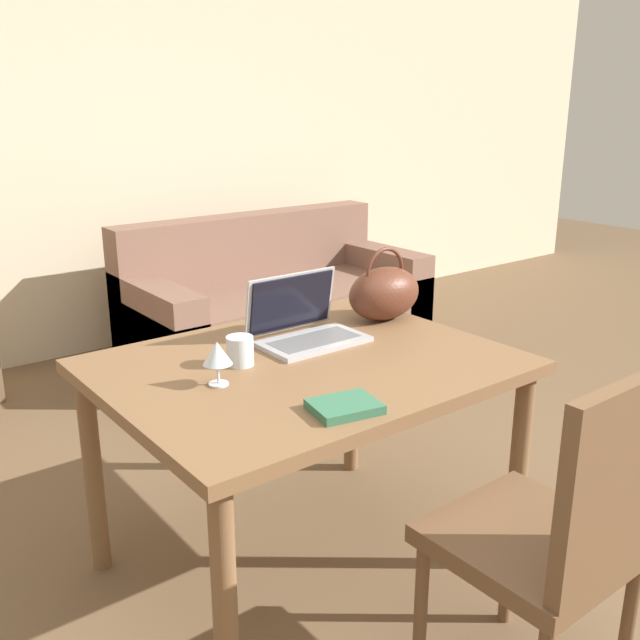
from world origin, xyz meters
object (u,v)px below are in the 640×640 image
object	(u,v)px
wine_glass	(217,354)
handbag	(384,293)
drinking_glass	(240,351)
laptop	(303,323)
chair	(561,529)
couch	(275,306)

from	to	relation	value
wine_glass	handbag	distance (m)	0.82
drinking_glass	handbag	distance (m)	0.67
laptop	wine_glass	size ratio (longest dim) A/B	2.73
drinking_glass	chair	bearing A→B (deg)	-71.70
drinking_glass	handbag	world-z (taller)	handbag
chair	laptop	bearing A→B (deg)	90.43
chair	wine_glass	distance (m)	0.99
laptop	drinking_glass	world-z (taller)	laptop
chair	drinking_glass	world-z (taller)	chair
couch	drinking_glass	size ratio (longest dim) A/B	20.30
wine_glass	handbag	size ratio (longest dim) A/B	0.43
drinking_glass	handbag	xyz separation A→B (m)	(0.66, 0.08, 0.05)
chair	handbag	size ratio (longest dim) A/B	3.18
drinking_glass	handbag	size ratio (longest dim) A/B	0.30
wine_glass	chair	bearing A→B (deg)	-62.17
laptop	handbag	xyz separation A→B (m)	(0.37, 0.01, 0.04)
couch	wine_glass	distance (m)	2.44
couch	drinking_glass	distance (m)	2.28
drinking_glass	couch	bearing A→B (deg)	53.28
chair	drinking_glass	xyz separation A→B (m)	(-0.31, 0.93, 0.25)
laptop	handbag	world-z (taller)	handbag
laptop	wine_glass	bearing A→B (deg)	-157.60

